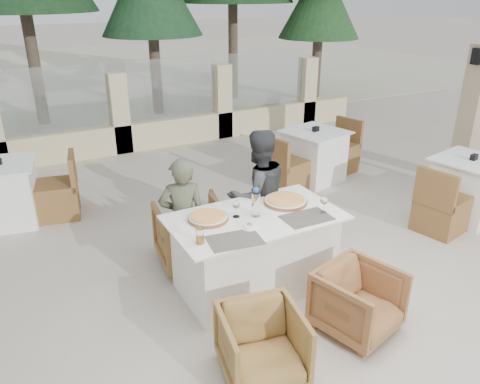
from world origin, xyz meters
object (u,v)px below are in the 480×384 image
water_bottle (256,202)px  armchair_near_left (262,345)px  wine_glass_centre (236,208)px  diner_left (183,219)px  beer_glass_left (200,236)px  bg_table_a (4,194)px  armchair_far_left (191,235)px  diner_right (258,195)px  bg_table_c (467,189)px  wine_glass_corner (324,204)px  armchair_far_right (242,218)px  beer_glass_right (257,192)px  olive_dish (249,226)px  pizza_left (208,218)px  dining_table (255,252)px  armchair_near_right (358,301)px  pizza_right (285,200)px  bg_table_b (314,156)px

water_bottle → armchair_near_left: (-0.53, -1.03, -0.63)m
wine_glass_centre → diner_left: size_ratio=0.15×
beer_glass_left → bg_table_a: bearing=115.6°
armchair_far_left → armchair_near_left: 1.75m
diner_right → bg_table_a: (-2.36, 2.13, -0.32)m
armchair_near_left → bg_table_c: (3.66, 1.10, 0.11)m
wine_glass_corner → armchair_near_left: (-1.12, -0.79, -0.58)m
water_bottle → armchair_far_right: bearing=69.9°
armchair_far_left → armchair_near_left: (-0.16, -1.74, -0.05)m
beer_glass_right → olive_dish: size_ratio=1.38×
pizza_left → bg_table_c: pizza_left is taller
wine_glass_centre → dining_table: bearing=-24.9°
pizza_left → armchair_near_right: bearing=-51.6°
water_bottle → beer_glass_right: bearing=58.9°
diner_right → wine_glass_corner: bearing=109.3°
water_bottle → armchair_near_right: bearing=-65.1°
dining_table → beer_glass_right: bearing=58.5°
bg_table_c → dining_table: bearing=170.0°
wine_glass_centre → armchair_near_right: bearing=-59.3°
water_bottle → wine_glass_corner: bearing=-22.1°
beer_glass_right → diner_right: 0.28m
pizza_left → bg_table_a: pizza_left is taller
beer_glass_right → beer_glass_left: bearing=-147.6°
water_bottle → bg_table_c: bearing=1.3°
diner_left → dining_table: bearing=149.7°
olive_dish → bg_table_a: (-1.87, 2.83, -0.41)m
water_bottle → beer_glass_left: (-0.66, -0.22, -0.07)m
pizza_left → water_bottle: 0.46m
pizza_right → diner_right: size_ratio=0.30×
olive_dish → diner_left: (-0.35, 0.71, -0.16)m
wine_glass_centre → wine_glass_corner: bearing=-22.1°
beer_glass_right → armchair_near_right: size_ratio=0.24×
beer_glass_right → armchair_near_left: 1.63m
dining_table → beer_glass_right: beer_glass_right is taller
pizza_right → armchair_near_right: size_ratio=0.68×
water_bottle → armchair_near_right: water_bottle is taller
bg_table_c → bg_table_a: bearing=142.0°
wine_glass_centre → diner_right: (0.50, 0.45, -0.15)m
armchair_near_left → bg_table_a: 3.98m
water_bottle → bg_table_a: water_bottle is taller
pizza_right → diner_right: diner_right is taller
dining_table → pizza_right: pizza_right is taller
pizza_right → diner_left: diner_left is taller
pizza_right → bg_table_c: (2.73, -0.04, -0.41)m
bg_table_b → bg_table_c: size_ratio=1.00×
armchair_near_right → wine_glass_centre: bearing=105.4°
beer_glass_left → wine_glass_corner: bearing=-1.0°
olive_dish → beer_glass_right: bearing=54.2°
beer_glass_left → armchair_far_left: 1.10m
diner_right → bg_table_c: size_ratio=0.86×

